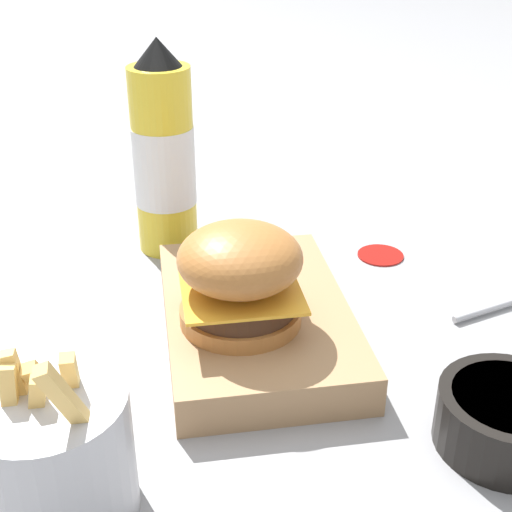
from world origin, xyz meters
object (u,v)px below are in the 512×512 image
Objects in this scene: ketchup_bottle at (164,157)px; side_bowl at (508,418)px; serving_board at (256,319)px; burger at (240,275)px; fries_basket at (52,455)px.

ketchup_bottle is 0.47m from side_bowl.
serving_board is at bearing 43.10° from side_bowl.
serving_board is 2.45× the size of side_bowl.
burger is (-0.03, 0.02, 0.07)m from serving_board.
fries_basket is (-0.19, 0.17, 0.03)m from serving_board.
side_bowl is (-0.18, -0.17, 0.01)m from serving_board.
burger is 1.01× the size of side_bowl.
ketchup_bottle reaches higher than serving_board.
side_bowl is at bearing -147.97° from ketchup_bottle.
burger is 0.24m from ketchup_bottle.
fries_basket is (-0.16, 0.15, -0.03)m from burger.
side_bowl is (0.01, -0.34, -0.03)m from fries_basket.
ketchup_bottle reaches higher than fries_basket.
serving_board is 1.09× the size of ketchup_bottle.
fries_basket is 1.35× the size of side_bowl.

